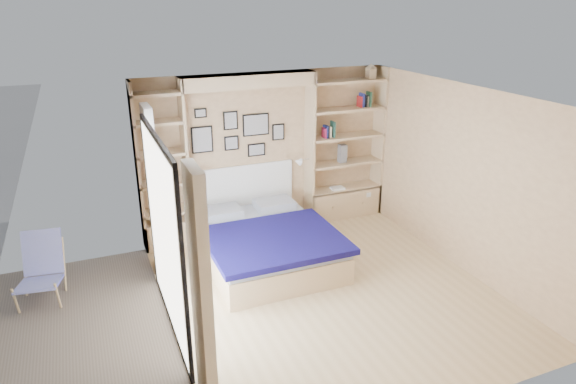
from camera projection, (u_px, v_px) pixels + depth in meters
name	position (u px, v px, depth m)	size (l,w,h in m)	color
ground	(326.00, 290.00, 6.62)	(4.50, 4.50, 0.00)	#D4B480
room_shell	(257.00, 179.00, 7.41)	(4.50, 4.50, 4.50)	tan
bed	(265.00, 243.00, 7.26)	(1.78, 2.31, 1.07)	#D0B081
photo_gallery	(237.00, 133.00, 7.81)	(1.48, 0.02, 0.82)	black
reading_lamps	(252.00, 167.00, 7.85)	(1.92, 0.12, 0.15)	silver
shelf_decor	(332.00, 121.00, 8.20)	(3.59, 0.23, 2.03)	#AA214C
deck	(16.00, 360.00, 5.34)	(3.20, 4.00, 0.05)	#766657
deck_chair	(41.00, 269.00, 6.34)	(0.60, 0.88, 0.82)	tan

